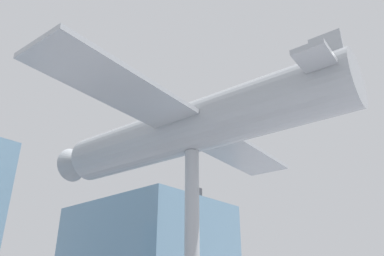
{
  "coord_description": "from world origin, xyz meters",
  "views": [
    {
      "loc": [
        -10.5,
        -9.16,
        1.91
      ],
      "look_at": [
        0.0,
        0.0,
        8.23
      ],
      "focal_mm": 35.0,
      "sensor_mm": 36.0,
      "label": 1
    }
  ],
  "objects": [
    {
      "name": "support_pylon_central",
      "position": [
        0.0,
        0.0,
        3.6
      ],
      "size": [
        0.55,
        0.55,
        7.2
      ],
      "color": "#999EA3",
      "rests_on": "ground_plane"
    },
    {
      "name": "suspended_airplane",
      "position": [
        -0.03,
        0.37,
        8.24
      ],
      "size": [
        14.31,
        14.83,
        3.02
      ],
      "rotation": [
        0.0,
        0.0,
        0.08
      ],
      "color": "#93999E",
      "rests_on": "support_pylon_central"
    }
  ]
}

